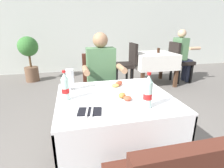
{
  "coord_description": "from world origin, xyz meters",
  "views": [
    {
      "loc": [
        -0.43,
        -1.46,
        1.34
      ],
      "look_at": [
        -0.08,
        0.03,
        0.82
      ],
      "focal_mm": 27.83,
      "sensor_mm": 36.0,
      "label": 1
    }
  ],
  "objects_px": {
    "plate_near_camera": "(127,99)",
    "main_dining_table": "(114,113)",
    "background_chair_right": "(179,60)",
    "background_dining_table": "(154,61)",
    "background_patron": "(182,53)",
    "background_table_tumbler": "(158,50)",
    "potted_plant_corner": "(29,54)",
    "plate_far_diner": "(114,85)",
    "beer_glass_left": "(70,80)",
    "seated_diner_far": "(102,76)",
    "chair_far_diner_seat": "(100,85)",
    "background_chair_left": "(126,62)",
    "cola_bottle_secondary": "(148,93)",
    "cola_bottle_primary": "(65,87)",
    "napkin_cutlery_set": "(90,111)"
  },
  "relations": [
    {
      "from": "main_dining_table",
      "to": "plate_far_diner",
      "type": "relative_size",
      "value": 3.98
    },
    {
      "from": "background_chair_right",
      "to": "background_patron",
      "type": "distance_m",
      "value": 0.16
    },
    {
      "from": "main_dining_table",
      "to": "background_patron",
      "type": "xyz_separation_m",
      "value": [
        2.23,
        2.28,
        0.15
      ]
    },
    {
      "from": "cola_bottle_secondary",
      "to": "background_dining_table",
      "type": "bearing_deg",
      "value": 62.64
    },
    {
      "from": "plate_near_camera",
      "to": "beer_glass_left",
      "type": "bearing_deg",
      "value": 139.84
    },
    {
      "from": "plate_far_diner",
      "to": "napkin_cutlery_set",
      "type": "xyz_separation_m",
      "value": [
        -0.3,
        -0.49,
        -0.01
      ]
    },
    {
      "from": "plate_far_diner",
      "to": "background_dining_table",
      "type": "relative_size",
      "value": 0.27
    },
    {
      "from": "main_dining_table",
      "to": "cola_bottle_secondary",
      "type": "height_order",
      "value": "cola_bottle_secondary"
    },
    {
      "from": "background_patron",
      "to": "background_chair_right",
      "type": "bearing_deg",
      "value": -180.0
    },
    {
      "from": "plate_far_diner",
      "to": "napkin_cutlery_set",
      "type": "relative_size",
      "value": 1.29
    },
    {
      "from": "beer_glass_left",
      "to": "background_chair_left",
      "type": "height_order",
      "value": "background_chair_left"
    },
    {
      "from": "seated_diner_far",
      "to": "background_chair_left",
      "type": "relative_size",
      "value": 1.3
    },
    {
      "from": "chair_far_diner_seat",
      "to": "cola_bottle_secondary",
      "type": "relative_size",
      "value": 3.49
    },
    {
      "from": "seated_diner_far",
      "to": "background_chair_right",
      "type": "distance_m",
      "value": 2.66
    },
    {
      "from": "background_dining_table",
      "to": "main_dining_table",
      "type": "bearing_deg",
      "value": -123.53
    },
    {
      "from": "background_dining_table",
      "to": "chair_far_diner_seat",
      "type": "bearing_deg",
      "value": -136.63
    },
    {
      "from": "plate_far_diner",
      "to": "chair_far_diner_seat",
      "type": "bearing_deg",
      "value": 94.85
    },
    {
      "from": "chair_far_diner_seat",
      "to": "cola_bottle_secondary",
      "type": "distance_m",
      "value": 1.19
    },
    {
      "from": "napkin_cutlery_set",
      "to": "background_chair_right",
      "type": "xyz_separation_m",
      "value": [
        2.43,
        2.53,
        -0.19
      ]
    },
    {
      "from": "background_chair_right",
      "to": "background_table_tumbler",
      "type": "height_order",
      "value": "background_chair_right"
    },
    {
      "from": "chair_far_diner_seat",
      "to": "seated_diner_far",
      "type": "relative_size",
      "value": 0.77
    },
    {
      "from": "potted_plant_corner",
      "to": "main_dining_table",
      "type": "bearing_deg",
      "value": -67.01
    },
    {
      "from": "plate_near_camera",
      "to": "background_dining_table",
      "type": "bearing_deg",
      "value": 59.16
    },
    {
      "from": "chair_far_diner_seat",
      "to": "plate_near_camera",
      "type": "height_order",
      "value": "chair_far_diner_seat"
    },
    {
      "from": "main_dining_table",
      "to": "background_dining_table",
      "type": "relative_size",
      "value": 1.09
    },
    {
      "from": "background_chair_left",
      "to": "background_chair_right",
      "type": "relative_size",
      "value": 1.0
    },
    {
      "from": "chair_far_diner_seat",
      "to": "beer_glass_left",
      "type": "relative_size",
      "value": 4.65
    },
    {
      "from": "plate_near_camera",
      "to": "main_dining_table",
      "type": "bearing_deg",
      "value": 117.66
    },
    {
      "from": "plate_near_camera",
      "to": "background_dining_table",
      "type": "height_order",
      "value": "plate_near_camera"
    },
    {
      "from": "plate_far_diner",
      "to": "background_patron",
      "type": "distance_m",
      "value": 2.98
    },
    {
      "from": "background_table_tumbler",
      "to": "cola_bottle_secondary",
      "type": "bearing_deg",
      "value": -119.12
    },
    {
      "from": "background_table_tumbler",
      "to": "potted_plant_corner",
      "type": "relative_size",
      "value": 0.1
    },
    {
      "from": "background_chair_left",
      "to": "potted_plant_corner",
      "type": "distance_m",
      "value": 2.36
    },
    {
      "from": "seated_diner_far",
      "to": "background_chair_left",
      "type": "xyz_separation_m",
      "value": [
        0.82,
        1.53,
        -0.16
      ]
    },
    {
      "from": "background_chair_left",
      "to": "cola_bottle_primary",
      "type": "bearing_deg",
      "value": -119.09
    },
    {
      "from": "plate_far_diner",
      "to": "cola_bottle_primary",
      "type": "bearing_deg",
      "value": -154.63
    },
    {
      "from": "plate_far_diner",
      "to": "seated_diner_far",
      "type": "bearing_deg",
      "value": 94.24
    },
    {
      "from": "background_dining_table",
      "to": "background_patron",
      "type": "distance_m",
      "value": 0.74
    },
    {
      "from": "cola_bottle_primary",
      "to": "background_chair_left",
      "type": "relative_size",
      "value": 0.26
    },
    {
      "from": "cola_bottle_primary",
      "to": "background_patron",
      "type": "bearing_deg",
      "value": 40.52
    },
    {
      "from": "background_patron",
      "to": "background_table_tumbler",
      "type": "bearing_deg",
      "value": 178.0
    },
    {
      "from": "cola_bottle_primary",
      "to": "background_dining_table",
      "type": "bearing_deg",
      "value": 49.55
    },
    {
      "from": "main_dining_table",
      "to": "plate_far_diner",
      "type": "height_order",
      "value": "plate_far_diner"
    },
    {
      "from": "seated_diner_far",
      "to": "plate_far_diner",
      "type": "distance_m",
      "value": 0.51
    },
    {
      "from": "beer_glass_left",
      "to": "cola_bottle_secondary",
      "type": "height_order",
      "value": "cola_bottle_secondary"
    },
    {
      "from": "chair_far_diner_seat",
      "to": "seated_diner_far",
      "type": "height_order",
      "value": "seated_diner_far"
    },
    {
      "from": "background_chair_right",
      "to": "plate_near_camera",
      "type": "bearing_deg",
      "value": -131.18
    },
    {
      "from": "seated_diner_far",
      "to": "beer_glass_left",
      "type": "height_order",
      "value": "seated_diner_far"
    },
    {
      "from": "cola_bottle_secondary",
      "to": "background_dining_table",
      "type": "relative_size",
      "value": 0.3
    },
    {
      "from": "chair_far_diner_seat",
      "to": "background_chair_left",
      "type": "distance_m",
      "value": 1.65
    }
  ]
}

